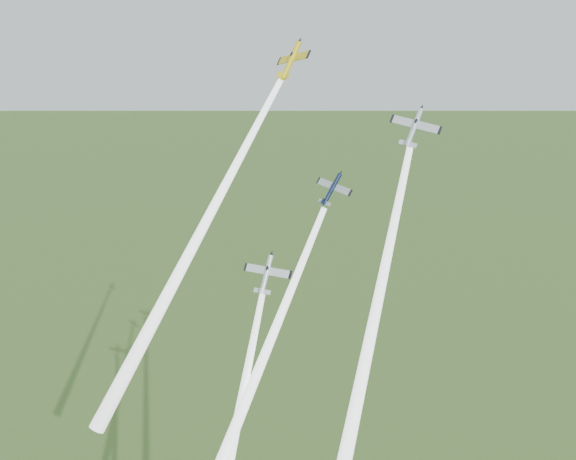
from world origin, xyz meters
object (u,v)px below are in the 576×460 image
object	(u,v)px
plane_yellow	(291,60)
plane_silver_low	(266,274)
plane_silver_right	(414,127)
plane_navy	(332,189)

from	to	relation	value
plane_yellow	plane_silver_low	size ratio (longest dim) A/B	1.13
plane_yellow	plane_silver_right	size ratio (longest dim) A/B	1.18
plane_yellow	plane_silver_right	distance (m)	26.20
plane_navy	plane_silver_low	size ratio (longest dim) A/B	0.87
plane_navy	plane_silver_low	xyz separation A→B (m)	(-5.77, -8.72, -12.38)
plane_yellow	plane_navy	size ratio (longest dim) A/B	1.31
plane_navy	plane_silver_right	distance (m)	16.44
plane_yellow	plane_silver_right	bearing A→B (deg)	7.67
plane_yellow	plane_silver_low	world-z (taller)	plane_yellow
plane_yellow	plane_navy	bearing A→B (deg)	-6.39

